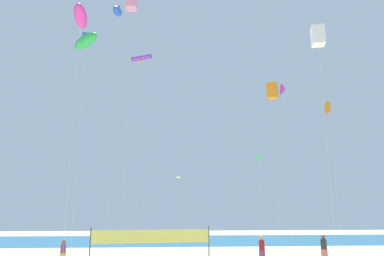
{
  "coord_description": "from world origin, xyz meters",
  "views": [
    {
      "loc": [
        -2.3,
        -15.51,
        3.28
      ],
      "look_at": [
        -0.36,
        7.17,
        8.55
      ],
      "focal_mm": 34.66,
      "sensor_mm": 36.0,
      "label": 1
    }
  ],
  "objects_px": {
    "kite_magenta_delta": "(284,89)",
    "beachgoer_plum_shirt": "(63,251)",
    "beachgoer_charcoal_shirt": "(324,247)",
    "kite_blue_inflatable": "(118,12)",
    "kite_yellow_diamond": "(178,179)",
    "volleyball_net": "(152,238)",
    "kite_green_inflatable": "(85,41)",
    "kite_violet_tube": "(141,58)",
    "kite_white_box": "(318,36)",
    "kite_pink_box": "(132,2)",
    "kite_orange_box": "(272,91)",
    "kite_green_diamond": "(259,158)",
    "beachgoer_maroon_shirt": "(262,248)",
    "kite_magenta_inflatable": "(81,17)",
    "kite_orange_delta": "(329,108)"
  },
  "relations": [
    {
      "from": "volleyball_net",
      "to": "kite_yellow_diamond",
      "type": "distance_m",
      "value": 9.96
    },
    {
      "from": "kite_white_box",
      "to": "kite_orange_box",
      "type": "bearing_deg",
      "value": 84.12
    },
    {
      "from": "kite_magenta_delta",
      "to": "beachgoer_plum_shirt",
      "type": "bearing_deg",
      "value": -157.96
    },
    {
      "from": "beachgoer_plum_shirt",
      "to": "kite_green_inflatable",
      "type": "distance_m",
      "value": 14.9
    },
    {
      "from": "kite_green_inflatable",
      "to": "kite_magenta_delta",
      "type": "relative_size",
      "value": 1.03
    },
    {
      "from": "kite_magenta_delta",
      "to": "kite_blue_inflatable",
      "type": "bearing_deg",
      "value": -169.48
    },
    {
      "from": "beachgoer_plum_shirt",
      "to": "kite_pink_box",
      "type": "distance_m",
      "value": 20.44
    },
    {
      "from": "kite_yellow_diamond",
      "to": "kite_violet_tube",
      "type": "bearing_deg",
      "value": -174.87
    },
    {
      "from": "kite_orange_delta",
      "to": "kite_green_inflatable",
      "type": "distance_m",
      "value": 22.37
    },
    {
      "from": "kite_yellow_diamond",
      "to": "kite_magenta_delta",
      "type": "relative_size",
      "value": 0.42
    },
    {
      "from": "kite_green_inflatable",
      "to": "kite_magenta_inflatable",
      "type": "relative_size",
      "value": 1.07
    },
    {
      "from": "volleyball_net",
      "to": "kite_green_inflatable",
      "type": "xyz_separation_m",
      "value": [
        -5.19,
        -1.16,
        14.05
      ]
    },
    {
      "from": "kite_green_diamond",
      "to": "kite_orange_delta",
      "type": "xyz_separation_m",
      "value": [
        7.39,
        1.89,
        5.08
      ]
    },
    {
      "from": "kite_white_box",
      "to": "kite_magenta_delta",
      "type": "height_order",
      "value": "kite_magenta_delta"
    },
    {
      "from": "kite_magenta_delta",
      "to": "kite_pink_box",
      "type": "distance_m",
      "value": 16.79
    },
    {
      "from": "kite_orange_box",
      "to": "kite_orange_delta",
      "type": "distance_m",
      "value": 5.44
    },
    {
      "from": "kite_orange_delta",
      "to": "kite_magenta_delta",
      "type": "distance_m",
      "value": 4.79
    },
    {
      "from": "beachgoer_plum_shirt",
      "to": "kite_white_box",
      "type": "height_order",
      "value": "kite_white_box"
    },
    {
      "from": "beachgoer_charcoal_shirt",
      "to": "kite_white_box",
      "type": "distance_m",
      "value": 14.65
    },
    {
      "from": "volleyball_net",
      "to": "kite_white_box",
      "type": "xyz_separation_m",
      "value": [
        9.62,
        -7.59,
        11.83
      ]
    },
    {
      "from": "beachgoer_maroon_shirt",
      "to": "kite_orange_box",
      "type": "distance_m",
      "value": 15.39
    },
    {
      "from": "beachgoer_charcoal_shirt",
      "to": "kite_magenta_delta",
      "type": "distance_m",
      "value": 16.32
    },
    {
      "from": "kite_yellow_diamond",
      "to": "kite_magenta_delta",
      "type": "height_order",
      "value": "kite_magenta_delta"
    },
    {
      "from": "volleyball_net",
      "to": "kite_magenta_delta",
      "type": "height_order",
      "value": "kite_magenta_delta"
    },
    {
      "from": "kite_blue_inflatable",
      "to": "kite_violet_tube",
      "type": "bearing_deg",
      "value": 61.32
    },
    {
      "from": "beachgoer_charcoal_shirt",
      "to": "kite_yellow_diamond",
      "type": "distance_m",
      "value": 14.36
    },
    {
      "from": "volleyball_net",
      "to": "kite_green_diamond",
      "type": "relative_size",
      "value": 1.02
    },
    {
      "from": "kite_green_diamond",
      "to": "kite_magenta_inflatable",
      "type": "relative_size",
      "value": 0.53
    },
    {
      "from": "kite_blue_inflatable",
      "to": "volleyball_net",
      "type": "bearing_deg",
      "value": -49.03
    },
    {
      "from": "kite_yellow_diamond",
      "to": "kite_green_inflatable",
      "type": "xyz_separation_m",
      "value": [
        -7.43,
        -9.57,
        9.21
      ]
    },
    {
      "from": "beachgoer_plum_shirt",
      "to": "kite_magenta_delta",
      "type": "relative_size",
      "value": 0.1
    },
    {
      "from": "kite_yellow_diamond",
      "to": "kite_green_inflatable",
      "type": "bearing_deg",
      "value": -127.83
    },
    {
      "from": "beachgoer_charcoal_shirt",
      "to": "kite_green_diamond",
      "type": "bearing_deg",
      "value": 115.44
    },
    {
      "from": "kite_violet_tube",
      "to": "kite_blue_inflatable",
      "type": "relative_size",
      "value": 0.85
    },
    {
      "from": "beachgoer_charcoal_shirt",
      "to": "kite_pink_box",
      "type": "xyz_separation_m",
      "value": [
        -14.37,
        2.06,
        19.88
      ]
    },
    {
      "from": "kite_magenta_delta",
      "to": "kite_pink_box",
      "type": "bearing_deg",
      "value": -159.22
    },
    {
      "from": "beachgoer_charcoal_shirt",
      "to": "kite_blue_inflatable",
      "type": "bearing_deg",
      "value": 145.42
    },
    {
      "from": "kite_orange_delta",
      "to": "kite_white_box",
      "type": "bearing_deg",
      "value": -117.06
    },
    {
      "from": "volleyball_net",
      "to": "kite_orange_box",
      "type": "bearing_deg",
      "value": 28.03
    },
    {
      "from": "beachgoer_plum_shirt",
      "to": "kite_yellow_diamond",
      "type": "xyz_separation_m",
      "value": [
        8.13,
        8.62,
        5.64
      ]
    },
    {
      "from": "beachgoer_charcoal_shirt",
      "to": "kite_violet_tube",
      "type": "relative_size",
      "value": 0.1
    },
    {
      "from": "kite_magenta_inflatable",
      "to": "beachgoer_maroon_shirt",
      "type": "bearing_deg",
      "value": 27.07
    },
    {
      "from": "beachgoer_charcoal_shirt",
      "to": "kite_white_box",
      "type": "xyz_separation_m",
      "value": [
        -2.53,
        -7.19,
        12.5
      ]
    },
    {
      "from": "beachgoer_plum_shirt",
      "to": "volleyball_net",
      "type": "distance_m",
      "value": 5.96
    },
    {
      "from": "beachgoer_maroon_shirt",
      "to": "kite_blue_inflatable",
      "type": "xyz_separation_m",
      "value": [
        -11.41,
        4.51,
        20.45
      ]
    },
    {
      "from": "beachgoer_charcoal_shirt",
      "to": "kite_magenta_delta",
      "type": "bearing_deg",
      "value": 68.32
    },
    {
      "from": "beachgoer_charcoal_shirt",
      "to": "kite_orange_box",
      "type": "distance_m",
      "value": 15.1
    },
    {
      "from": "kite_violet_tube",
      "to": "kite_pink_box",
      "type": "bearing_deg",
      "value": -95.32
    },
    {
      "from": "beachgoer_plum_shirt",
      "to": "beachgoer_maroon_shirt",
      "type": "bearing_deg",
      "value": 8.09
    },
    {
      "from": "kite_violet_tube",
      "to": "kite_blue_inflatable",
      "type": "bearing_deg",
      "value": -118.68
    }
  ]
}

